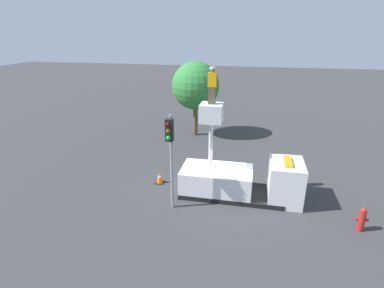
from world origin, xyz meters
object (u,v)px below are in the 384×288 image
object	(u,v)px
traffic_light_pole	(170,145)
traffic_cone_rear	(160,177)
fire_hydrant	(362,219)
tree_left_bg	(196,86)
bucket_truck	(240,179)
worker	(212,86)

from	to	relation	value
traffic_light_pole	traffic_cone_rear	xyz separation A→B (m)	(-1.39, 2.43, -3.02)
traffic_light_pole	fire_hydrant	xyz separation A→B (m)	(8.51, 0.04, -2.82)
traffic_cone_rear	tree_left_bg	distance (m)	9.45
tree_left_bg	fire_hydrant	bearing A→B (deg)	-49.29
bucket_truck	traffic_cone_rear	xyz separation A→B (m)	(-4.55, 0.46, -0.59)
worker	fire_hydrant	bearing A→B (deg)	-15.53
traffic_light_pole	traffic_cone_rear	world-z (taller)	traffic_light_pole
worker	tree_left_bg	world-z (taller)	worker
traffic_light_pole	fire_hydrant	distance (m)	8.97
bucket_truck	traffic_light_pole	xyz separation A→B (m)	(-3.16, -1.97, 2.42)
bucket_truck	traffic_cone_rear	distance (m)	4.61
bucket_truck	tree_left_bg	xyz separation A→B (m)	(-4.17, 9.13, 3.14)
bucket_truck	tree_left_bg	distance (m)	10.51
traffic_light_pole	fire_hydrant	size ratio (longest dim) A/B	4.26
bucket_truck	traffic_light_pole	bearing A→B (deg)	-148.12
worker	traffic_light_pole	world-z (taller)	worker
bucket_truck	worker	xyz separation A→B (m)	(-1.59, 0.00, 4.81)
worker	traffic_cone_rear	xyz separation A→B (m)	(-2.96, 0.46, -5.41)
worker	traffic_light_pole	bearing A→B (deg)	-128.65
worker	bucket_truck	bearing A→B (deg)	0.00
tree_left_bg	worker	bearing A→B (deg)	-74.24
bucket_truck	traffic_light_pole	size ratio (longest dim) A/B	1.31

